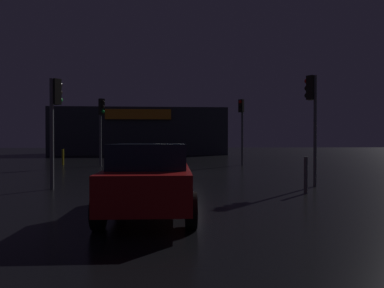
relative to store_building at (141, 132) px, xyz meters
The scene contains 9 objects.
ground_plane 25.70m from the store_building, 81.65° to the right, with size 120.00×120.00×0.00m, color black.
store_building is the anchor object (origin of this frame).
traffic_signal_main 20.17m from the store_building, 93.28° to the right, with size 0.42×0.42×4.41m.
traffic_signal_opposite 30.87m from the store_building, 91.49° to the right, with size 0.41×0.43×3.85m.
traffic_signal_cross_left 21.59m from the store_building, 67.70° to the right, with size 0.41×0.43×4.46m.
traffic_signal_cross_right 31.96m from the store_building, 74.61° to the right, with size 0.41×0.43×4.10m.
car_near 35.51m from the store_building, 85.59° to the right, with size 2.07×4.31×1.63m.
bollard_kerb_a 33.48m from the store_building, 76.94° to the right, with size 0.12×0.12×1.18m, color #595B60.
bollard_kerb_b 19.37m from the store_building, 101.97° to the right, with size 0.13×0.13×1.08m, color gold.
Camera 1 is at (-0.61, -18.17, 1.72)m, focal length 32.83 mm.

